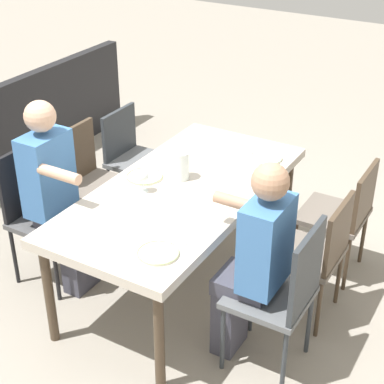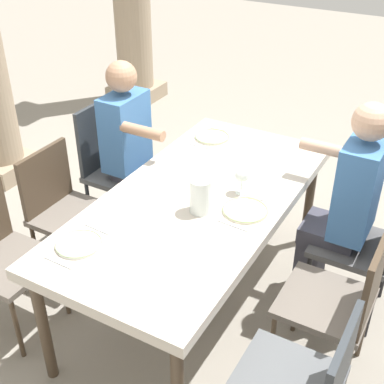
# 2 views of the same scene
# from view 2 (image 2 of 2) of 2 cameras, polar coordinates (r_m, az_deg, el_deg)

# --- Properties ---
(ground_plane) EXTENTS (16.00, 16.00, 0.00)m
(ground_plane) POSITION_cam_2_polar(r_m,az_deg,el_deg) (3.40, 0.54, -11.44)
(ground_plane) COLOR gray
(dining_table) EXTENTS (1.95, 0.95, 0.76)m
(dining_table) POSITION_cam_2_polar(r_m,az_deg,el_deg) (2.96, 0.61, -1.58)
(dining_table) COLOR beige
(dining_table) RESTS_ON ground
(chair_west_south) EXTENTS (0.44, 0.44, 0.86)m
(chair_west_south) POSITION_cam_2_polar(r_m,az_deg,el_deg) (2.37, 12.13, -19.66)
(chair_west_south) COLOR #5B5E61
(chair_west_south) RESTS_ON ground
(chair_mid_north) EXTENTS (0.44, 0.44, 0.86)m
(chair_mid_north) POSITION_cam_2_polar(r_m,az_deg,el_deg) (3.43, -13.81, -1.42)
(chair_mid_north) COLOR #6A6158
(chair_mid_north) RESTS_ON ground
(chair_mid_south) EXTENTS (0.44, 0.44, 0.92)m
(chair_mid_south) POSITION_cam_2_polar(r_m,az_deg,el_deg) (2.72, 16.08, -11.05)
(chair_mid_south) COLOR #6A6158
(chair_mid_south) RESTS_ON ground
(chair_east_north) EXTENTS (0.44, 0.44, 0.97)m
(chair_east_north) POSITION_cam_2_polar(r_m,az_deg,el_deg) (3.75, -8.57, 3.29)
(chair_east_north) COLOR #5B5E61
(chair_east_north) RESTS_ON ground
(chair_east_south) EXTENTS (0.44, 0.44, 0.96)m
(chair_east_south) POSITION_cam_2_polar(r_m,az_deg,el_deg) (3.13, 18.87, -4.77)
(chair_east_south) COLOR #4F4F50
(chair_east_south) RESTS_ON ground
(diner_woman_green) EXTENTS (0.34, 0.49, 1.30)m
(diner_woman_green) POSITION_cam_2_polar(r_m,az_deg,el_deg) (3.58, -6.33, 4.55)
(diner_woman_green) COLOR #3F3F4C
(diner_woman_green) RESTS_ON ground
(diner_man_white) EXTENTS (0.35, 0.49, 1.34)m
(diner_man_white) POSITION_cam_2_polar(r_m,az_deg,el_deg) (3.06, 16.20, -1.32)
(diner_man_white) COLOR #3F3F4C
(diner_man_white) RESTS_ON ground
(plate_0) EXTENTS (0.23, 0.23, 0.02)m
(plate_0) POSITION_cam_2_polar(r_m,az_deg,el_deg) (2.62, -12.22, -5.56)
(plate_0) COLOR white
(plate_0) RESTS_ON dining_table
(fork_0) EXTENTS (0.02, 0.17, 0.01)m
(fork_0) POSITION_cam_2_polar(r_m,az_deg,el_deg) (2.54, -14.37, -7.42)
(fork_0) COLOR silver
(fork_0) RESTS_ON dining_table
(spoon_0) EXTENTS (0.03, 0.17, 0.01)m
(spoon_0) POSITION_cam_2_polar(r_m,az_deg,el_deg) (2.71, -10.18, -4.00)
(spoon_0) COLOR silver
(spoon_0) RESTS_ON dining_table
(plate_1) EXTENTS (0.24, 0.24, 0.02)m
(plate_1) POSITION_cam_2_polar(r_m,az_deg,el_deg) (2.81, 5.81, -1.99)
(plate_1) COLOR silver
(plate_1) RESTS_ON dining_table
(wine_glass_1) EXTENTS (0.08, 0.08, 0.16)m
(wine_glass_1) POSITION_cam_2_polar(r_m,az_deg,el_deg) (2.92, 5.45, 1.79)
(wine_glass_1) COLOR white
(wine_glass_1) RESTS_ON dining_table
(fork_1) EXTENTS (0.03, 0.17, 0.01)m
(fork_1) POSITION_cam_2_polar(r_m,az_deg,el_deg) (2.70, 4.48, -3.64)
(fork_1) COLOR silver
(fork_1) RESTS_ON dining_table
(spoon_1) EXTENTS (0.02, 0.17, 0.01)m
(spoon_1) POSITION_cam_2_polar(r_m,az_deg,el_deg) (2.93, 7.02, -0.65)
(spoon_1) COLOR silver
(spoon_1) RESTS_ON dining_table
(plate_2) EXTENTS (0.23, 0.23, 0.02)m
(plate_2) POSITION_cam_2_polar(r_m,az_deg,el_deg) (3.57, 2.20, 6.01)
(plate_2) COLOR silver
(plate_2) RESTS_ON dining_table
(fork_2) EXTENTS (0.03, 0.17, 0.01)m
(fork_2) POSITION_cam_2_polar(r_m,az_deg,el_deg) (3.46, 1.04, 4.98)
(fork_2) COLOR silver
(fork_2) RESTS_ON dining_table
(spoon_2) EXTENTS (0.03, 0.17, 0.01)m
(spoon_2) POSITION_cam_2_polar(r_m,az_deg,el_deg) (3.70, 3.28, 6.82)
(spoon_2) COLOR silver
(spoon_2) RESTS_ON dining_table
(water_pitcher) EXTENTS (0.12, 0.12, 0.19)m
(water_pitcher) POSITION_cam_2_polar(r_m,az_deg,el_deg) (2.76, 0.95, -0.59)
(water_pitcher) COLOR white
(water_pitcher) RESTS_ON dining_table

